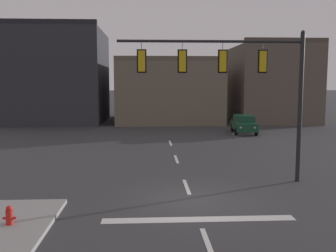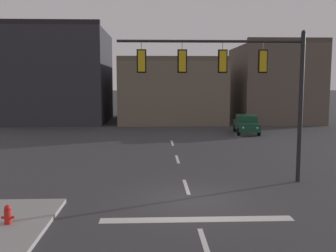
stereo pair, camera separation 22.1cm
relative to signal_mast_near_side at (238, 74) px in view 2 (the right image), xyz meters
The scene contains 7 objects.
ground_plane 6.02m from the signal_mast_near_side, 130.36° to the right, with size 400.00×400.00×0.00m, color #353538.
stop_bar_paint 7.14m from the signal_mast_near_side, 116.05° to the right, with size 6.40×0.50×0.01m, color silver.
lane_centreline 5.42m from the signal_mast_near_side, 162.89° to the right, with size 0.16×26.40×0.01m.
signal_mast_near_side is the anchor object (origin of this frame).
car_lot_nearside 17.62m from the signal_mast_near_side, 74.66° to the left, with size 2.26×4.58×1.61m.
fire_hydrant 10.76m from the signal_mast_near_side, 147.52° to the right, with size 0.40×0.30×0.75m.
building_row 28.16m from the signal_mast_near_side, 99.23° to the left, with size 34.89×13.07×10.66m.
Camera 2 is at (-1.44, -14.19, 4.51)m, focal length 41.06 mm.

